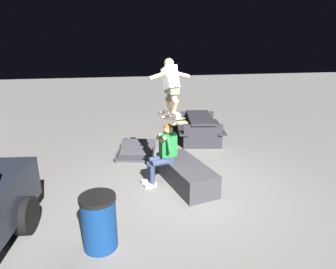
% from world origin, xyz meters
% --- Properties ---
extents(ground_plane, '(40.00, 40.00, 0.00)m').
position_xyz_m(ground_plane, '(0.00, 0.00, 0.00)').
color(ground_plane, slate).
extents(ledge_box_main, '(1.77, 1.04, 0.48)m').
position_xyz_m(ledge_box_main, '(0.25, -0.08, 0.24)').
color(ledge_box_main, '#38383D').
rests_on(ledge_box_main, ground).
extents(person_sitting_on_ledge, '(0.59, 0.78, 1.31)m').
position_xyz_m(person_sitting_on_ledge, '(0.43, 0.37, 0.73)').
color(person_sitting_on_ledge, '#2D3856').
rests_on(person_sitting_on_ledge, ground).
extents(skateboard, '(1.04, 0.44, 0.18)m').
position_xyz_m(skateboard, '(0.45, 0.19, 1.42)').
color(skateboard, '#AD8451').
extents(skater_airborne, '(0.64, 0.88, 1.12)m').
position_xyz_m(skater_airborne, '(0.50, 0.20, 2.11)').
color(skater_airborne, white).
extents(kicker_ramp, '(1.27, 1.17, 0.38)m').
position_xyz_m(kicker_ramp, '(2.13, 0.81, 0.06)').
color(kicker_ramp, '#38383D').
rests_on(kicker_ramp, ground).
extents(picnic_table_back, '(1.90, 1.61, 0.75)m').
position_xyz_m(picnic_table_back, '(3.00, -1.22, 0.50)').
color(picnic_table_back, '#28282D').
rests_on(picnic_table_back, ground).
extents(trash_bin, '(0.53, 0.53, 0.85)m').
position_xyz_m(trash_bin, '(-1.44, 1.66, 0.43)').
color(trash_bin, navy).
rests_on(trash_bin, ground).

